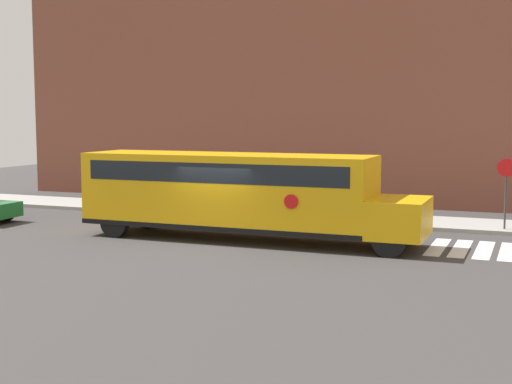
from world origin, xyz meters
The scene contains 6 objects.
ground_plane centered at (0.00, 0.00, 0.00)m, with size 60.00×60.00×0.00m, color #3A3838.
sidewalk_strip centered at (0.00, 6.50, 0.07)m, with size 44.00×3.00×0.15m.
building_backdrop centered at (0.00, 13.00, 5.39)m, with size 32.00×4.00×10.77m.
crosswalk_stripes centered at (8.79, 2.00, 0.00)m, with size 4.70×3.20×0.01m.
school_bus centered at (0.26, 0.87, 1.67)m, with size 11.50×2.57×2.87m.
stop_sign centered at (8.52, 5.56, 1.72)m, with size 0.64×0.10×2.64m.
Camera 1 is at (9.54, -20.74, 4.16)m, focal length 50.00 mm.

